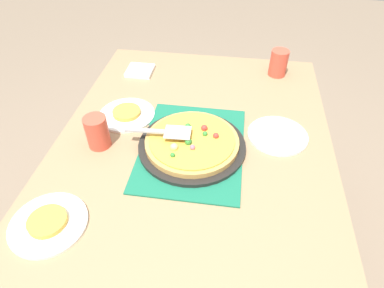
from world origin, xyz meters
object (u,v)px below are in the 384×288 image
at_px(pizza, 192,141).
at_px(napkin_stack, 140,71).
at_px(served_slice_left, 47,221).
at_px(pizza_server, 164,132).
at_px(plate_side, 278,135).
at_px(served_slice_right, 127,112).
at_px(plate_far_right, 127,115).
at_px(cup_near, 279,63).
at_px(plate_near_left, 49,224).
at_px(cup_far, 97,132).
at_px(pizza_pan, 192,145).

distance_m(pizza, napkin_stack, 0.58).
height_order(served_slice_left, pizza_server, pizza_server).
bearing_deg(plate_side, served_slice_right, -93.92).
xyz_separation_m(plate_far_right, cup_near, (-0.41, 0.60, 0.06)).
xyz_separation_m(served_slice_right, pizza_server, (0.15, 0.19, 0.05)).
relative_size(plate_far_right, served_slice_left, 2.00).
bearing_deg(served_slice_left, plate_near_left, 0.00).
relative_size(plate_side, served_slice_left, 2.00).
xyz_separation_m(plate_side, cup_near, (-0.45, 0.01, 0.06)).
bearing_deg(pizza, plate_far_right, -117.86).
xyz_separation_m(plate_far_right, pizza_server, (0.15, 0.19, 0.06)).
relative_size(plate_side, cup_far, 1.83).
bearing_deg(plate_far_right, cup_near, 124.19).
distance_m(plate_far_right, served_slice_left, 0.53).
distance_m(served_slice_left, pizza_server, 0.46).
bearing_deg(plate_side, pizza, -70.17).
distance_m(cup_near, cup_far, 0.88).
bearing_deg(pizza_server, served_slice_right, -129.68).
bearing_deg(pizza_pan, served_slice_left, -43.52).
bearing_deg(napkin_stack, pizza_pan, 33.37).
height_order(pizza, plate_near_left, pizza).
bearing_deg(plate_near_left, pizza_server, 145.07).
distance_m(plate_near_left, cup_near, 1.16).
distance_m(served_slice_right, napkin_stack, 0.34).
bearing_deg(plate_side, plate_far_right, -93.92).
bearing_deg(cup_far, plate_side, 102.36).
bearing_deg(plate_side, served_slice_left, -53.71).
relative_size(pizza, served_slice_right, 3.00).
xyz_separation_m(pizza_pan, cup_near, (-0.56, 0.32, 0.05)).
xyz_separation_m(pizza, pizza_server, (0.00, -0.10, 0.03)).
relative_size(served_slice_right, cup_near, 0.92).
height_order(plate_near_left, pizza_server, pizza_server).
bearing_deg(pizza_server, pizza_pan, 92.71).
distance_m(pizza_pan, served_slice_left, 0.52).
xyz_separation_m(pizza_pan, pizza_server, (0.00, -0.10, 0.06)).
distance_m(pizza_pan, served_slice_right, 0.32).
bearing_deg(plate_far_right, pizza, 62.14).
bearing_deg(plate_near_left, plate_side, 126.29).
bearing_deg(pizza_pan, cup_far, -84.90).
bearing_deg(cup_far, pizza_server, 96.10).
bearing_deg(plate_near_left, napkin_stack, 177.57).
bearing_deg(pizza, served_slice_left, -43.53).
relative_size(plate_near_left, plate_far_right, 1.00).
bearing_deg(cup_near, pizza_server, -36.45).
bearing_deg(served_slice_right, plate_side, 86.08).
bearing_deg(cup_far, served_slice_left, -4.48).
xyz_separation_m(pizza_pan, plate_side, (-0.11, 0.30, -0.01)).
height_order(plate_far_right, napkin_stack, napkin_stack).
bearing_deg(cup_near, cup_far, -47.78).
distance_m(plate_far_right, plate_side, 0.59).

